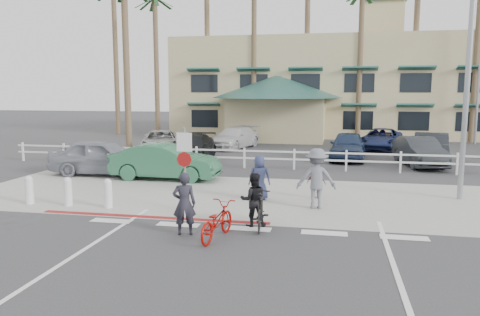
% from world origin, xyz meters
% --- Properties ---
extents(ground, '(140.00, 140.00, 0.00)m').
position_xyz_m(ground, '(0.00, 0.00, 0.00)').
color(ground, '#333335').
extents(bike_path, '(12.00, 16.00, 0.01)m').
position_xyz_m(bike_path, '(0.00, -2.00, 0.00)').
color(bike_path, '#333335').
rests_on(bike_path, ground).
extents(sidewalk_plaza, '(22.00, 7.00, 0.01)m').
position_xyz_m(sidewalk_plaza, '(0.00, 4.50, 0.01)').
color(sidewalk_plaza, gray).
rests_on(sidewalk_plaza, ground).
extents(cross_street, '(40.00, 5.00, 0.01)m').
position_xyz_m(cross_street, '(0.00, 8.50, 0.00)').
color(cross_street, '#333335').
rests_on(cross_street, ground).
extents(parking_lot, '(50.00, 16.00, 0.01)m').
position_xyz_m(parking_lot, '(0.00, 18.00, 0.00)').
color(parking_lot, '#333335').
rests_on(parking_lot, ground).
extents(curb_red, '(7.00, 0.25, 0.02)m').
position_xyz_m(curb_red, '(-3.00, 1.20, 0.01)').
color(curb_red, maroon).
rests_on(curb_red, ground).
extents(rail_fence, '(29.40, 0.16, 1.00)m').
position_xyz_m(rail_fence, '(0.50, 10.50, 0.50)').
color(rail_fence, silver).
rests_on(rail_fence, ground).
extents(building, '(28.00, 16.00, 11.30)m').
position_xyz_m(building, '(2.00, 31.00, 5.65)').
color(building, '#C7B888').
rests_on(building, ground).
extents(sign_post, '(0.50, 0.10, 2.90)m').
position_xyz_m(sign_post, '(-2.30, 2.20, 1.45)').
color(sign_post, gray).
rests_on(sign_post, ground).
extents(bollard_0, '(0.26, 0.26, 0.95)m').
position_xyz_m(bollard_0, '(-4.80, 2.00, 0.47)').
color(bollard_0, silver).
rests_on(bollard_0, ground).
extents(bollard_1, '(0.26, 0.26, 0.95)m').
position_xyz_m(bollard_1, '(-6.20, 2.00, 0.47)').
color(bollard_1, silver).
rests_on(bollard_1, ground).
extents(bollard_2, '(0.26, 0.26, 0.95)m').
position_xyz_m(bollard_2, '(-7.60, 2.00, 0.47)').
color(bollard_2, silver).
rests_on(bollard_2, ground).
extents(streetlight_0, '(0.60, 2.00, 9.00)m').
position_xyz_m(streetlight_0, '(6.50, 5.50, 4.50)').
color(streetlight_0, gray).
rests_on(streetlight_0, ground).
extents(streetlight_1, '(0.60, 2.00, 9.50)m').
position_xyz_m(streetlight_1, '(12.00, 24.00, 4.75)').
color(streetlight_1, gray).
rests_on(streetlight_1, ground).
extents(palm_0, '(4.00, 4.00, 15.00)m').
position_xyz_m(palm_0, '(-16.00, 26.00, 7.50)').
color(palm_0, '#133319').
rests_on(palm_0, ground).
extents(palm_1, '(4.00, 4.00, 13.00)m').
position_xyz_m(palm_1, '(-12.00, 25.00, 6.50)').
color(palm_1, '#133319').
rests_on(palm_1, ground).
extents(palm_2, '(4.00, 4.00, 16.00)m').
position_xyz_m(palm_2, '(-8.00, 26.00, 8.00)').
color(palm_2, '#133319').
rests_on(palm_2, ground).
extents(palm_3, '(4.00, 4.00, 14.00)m').
position_xyz_m(palm_3, '(-4.00, 25.00, 7.00)').
color(palm_3, '#133319').
rests_on(palm_3, ground).
extents(palm_4, '(4.00, 4.00, 15.00)m').
position_xyz_m(palm_4, '(0.00, 26.00, 7.50)').
color(palm_4, '#133319').
rests_on(palm_4, ground).
extents(palm_5, '(4.00, 4.00, 13.00)m').
position_xyz_m(palm_5, '(4.00, 25.00, 6.50)').
color(palm_5, '#133319').
rests_on(palm_5, ground).
extents(palm_6, '(4.00, 4.00, 17.00)m').
position_xyz_m(palm_6, '(8.00, 26.00, 8.50)').
color(palm_6, '#133319').
rests_on(palm_6, ground).
extents(palm_7, '(4.00, 4.00, 14.00)m').
position_xyz_m(palm_7, '(12.00, 25.00, 7.00)').
color(palm_7, '#133319').
rests_on(palm_7, ground).
extents(palm_10, '(4.00, 4.00, 12.00)m').
position_xyz_m(palm_10, '(-10.00, 15.00, 6.00)').
color(palm_10, '#133319').
rests_on(palm_10, ground).
extents(bike_red, '(0.93, 1.85, 0.93)m').
position_xyz_m(bike_red, '(-0.65, -0.38, 0.46)').
color(bike_red, '#9C0A05').
rests_on(bike_red, ground).
extents(rider_red, '(0.69, 0.55, 1.65)m').
position_xyz_m(rider_red, '(-1.55, -0.19, 0.82)').
color(rider_red, '#22212A').
rests_on(rider_red, ground).
extents(bike_black, '(0.65, 1.76, 1.03)m').
position_xyz_m(bike_black, '(0.28, 0.76, 0.52)').
color(bike_black, black).
rests_on(bike_black, ground).
extents(rider_black, '(0.85, 0.74, 1.49)m').
position_xyz_m(rider_black, '(0.06, 0.92, 0.74)').
color(rider_black, black).
rests_on(rider_black, ground).
extents(pedestrian_a, '(1.32, 0.85, 1.92)m').
position_xyz_m(pedestrian_a, '(1.68, 3.25, 0.96)').
color(pedestrian_a, slate).
rests_on(pedestrian_a, ground).
extents(pedestrian_child, '(0.69, 0.40, 1.10)m').
position_xyz_m(pedestrian_child, '(1.64, 4.67, 0.55)').
color(pedestrian_child, brown).
rests_on(pedestrian_child, ground).
extents(pedestrian_b, '(0.85, 0.65, 1.55)m').
position_xyz_m(pedestrian_b, '(-0.26, 4.07, 0.77)').
color(pedestrian_b, navy).
rests_on(pedestrian_b, ground).
extents(car_white_sedan, '(4.58, 1.60, 1.51)m').
position_xyz_m(car_white_sedan, '(-4.73, 7.05, 0.75)').
color(car_white_sedan, '#296041').
rests_on(car_white_sedan, ground).
extents(car_red_compact, '(4.78, 2.14, 1.59)m').
position_xyz_m(car_red_compact, '(-7.81, 7.53, 0.80)').
color(car_red_compact, gray).
rests_on(car_red_compact, ground).
extents(lot_car_0, '(3.70, 5.37, 1.36)m').
position_xyz_m(lot_car_0, '(-7.96, 14.95, 0.68)').
color(lot_car_0, '#999A9A').
rests_on(lot_car_0, ground).
extents(lot_car_1, '(2.10, 4.80, 1.37)m').
position_xyz_m(lot_car_1, '(-5.25, 12.55, 0.69)').
color(lot_car_1, black).
rests_on(lot_car_1, ground).
extents(lot_car_2, '(2.12, 4.58, 1.52)m').
position_xyz_m(lot_car_2, '(2.97, 14.35, 0.76)').
color(lot_car_2, '#1E2D4C').
rests_on(lot_car_2, ground).
extents(lot_car_3, '(2.45, 4.91, 1.55)m').
position_xyz_m(lot_car_3, '(7.14, 13.95, 0.77)').
color(lot_car_3, black).
rests_on(lot_car_3, ground).
extents(lot_car_4, '(3.10, 5.06, 1.37)m').
position_xyz_m(lot_car_4, '(-4.15, 18.26, 0.68)').
color(lot_car_4, silver).
rests_on(lot_car_4, ground).
extents(lot_car_5, '(3.32, 5.25, 1.35)m').
position_xyz_m(lot_car_5, '(5.18, 19.23, 0.68)').
color(lot_car_5, '#19224F').
rests_on(lot_car_5, ground).
extents(lot_car_6, '(2.22, 4.55, 1.44)m').
position_xyz_m(lot_car_6, '(6.41, 12.92, 0.72)').
color(lot_car_6, '#292D31').
rests_on(lot_car_6, ground).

